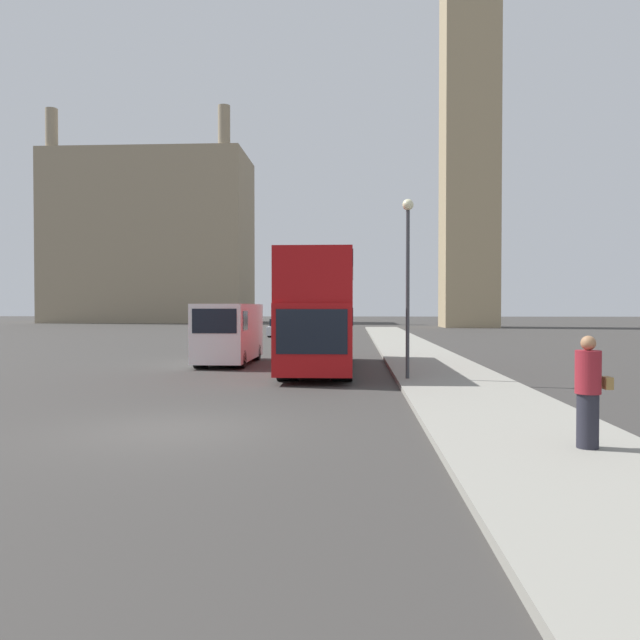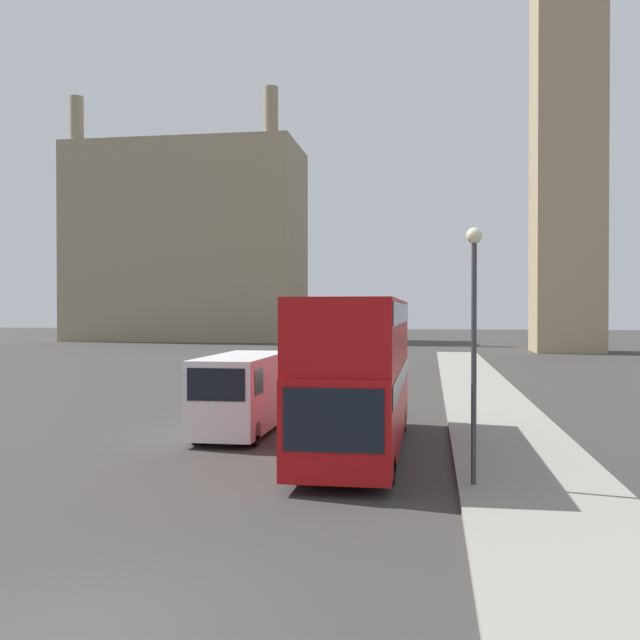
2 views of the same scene
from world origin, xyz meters
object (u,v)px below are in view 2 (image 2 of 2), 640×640
object	(u,v)px
street_lamp	(474,316)
white_van	(242,392)
parked_sedan	(328,361)
red_double_decker_bus	(358,367)

from	to	relation	value
street_lamp	white_van	bearing A→B (deg)	138.16
white_van	street_lamp	xyz separation A→B (m)	(7.06, -6.32, 2.54)
white_van	parked_sedan	xyz separation A→B (m)	(-0.74, 25.18, -0.72)
red_double_decker_bus	white_van	bearing A→B (deg)	150.43
white_van	red_double_decker_bus	bearing A→B (deg)	-29.57
white_van	parked_sedan	world-z (taller)	white_van
red_double_decker_bus	parked_sedan	bearing A→B (deg)	99.89
white_van	street_lamp	world-z (taller)	street_lamp
street_lamp	parked_sedan	world-z (taller)	street_lamp
red_double_decker_bus	parked_sedan	world-z (taller)	red_double_decker_bus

